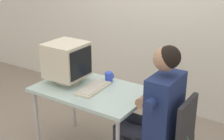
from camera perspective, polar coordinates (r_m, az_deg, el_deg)
desk at (r=3.18m, az=-3.69°, el=-4.37°), size 1.12×0.71×0.73m
crt_monitor at (r=3.27m, az=-8.15°, el=1.73°), size 0.38×0.38×0.42m
keyboard at (r=3.13m, az=-3.38°, el=-3.28°), size 0.20×0.43×0.03m
office_chair at (r=2.90m, az=10.76°, el=-11.69°), size 0.41×0.41×0.87m
person_seated at (r=2.84m, az=7.68°, el=-6.88°), size 0.70×0.60×1.31m
desk_mug at (r=3.29m, az=-0.54°, el=-1.28°), size 0.08×0.09×0.11m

